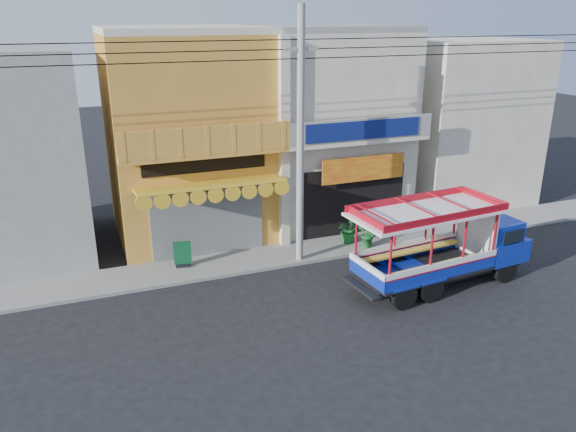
{
  "coord_description": "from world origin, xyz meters",
  "views": [
    {
      "loc": [
        -8.27,
        -14.28,
        8.68
      ],
      "look_at": [
        -1.77,
        2.5,
        2.18
      ],
      "focal_mm": 35.0,
      "sensor_mm": 36.0,
      "label": 1
    }
  ],
  "objects_px": {
    "green_sign": "(183,256)",
    "potted_plant_c": "(415,215)",
    "utility_pole": "(305,127)",
    "potted_plant_a": "(347,230)",
    "potted_plant_b": "(366,233)",
    "songthaew_truck": "(452,243)"
  },
  "relations": [
    {
      "from": "utility_pole",
      "to": "potted_plant_b",
      "type": "distance_m",
      "value": 5.11
    },
    {
      "from": "utility_pole",
      "to": "songthaew_truck",
      "type": "distance_m",
      "value": 6.35
    },
    {
      "from": "songthaew_truck",
      "to": "potted_plant_b",
      "type": "distance_m",
      "value": 3.82
    },
    {
      "from": "utility_pole",
      "to": "songthaew_truck",
      "type": "xyz_separation_m",
      "value": [
        4.02,
        -3.35,
        -3.59
      ]
    },
    {
      "from": "potted_plant_a",
      "to": "potted_plant_b",
      "type": "xyz_separation_m",
      "value": [
        0.44,
        -0.7,
        0.07
      ]
    },
    {
      "from": "potted_plant_c",
      "to": "utility_pole",
      "type": "bearing_deg",
      "value": -43.87
    },
    {
      "from": "green_sign",
      "to": "potted_plant_c",
      "type": "relative_size",
      "value": 0.84
    },
    {
      "from": "utility_pole",
      "to": "potted_plant_c",
      "type": "distance_m",
      "value": 7.24
    },
    {
      "from": "green_sign",
      "to": "potted_plant_a",
      "type": "bearing_deg",
      "value": -0.58
    },
    {
      "from": "utility_pole",
      "to": "green_sign",
      "type": "xyz_separation_m",
      "value": [
        -4.3,
        0.91,
        -4.51
      ]
    },
    {
      "from": "green_sign",
      "to": "potted_plant_c",
      "type": "height_order",
      "value": "potted_plant_c"
    },
    {
      "from": "green_sign",
      "to": "potted_plant_c",
      "type": "bearing_deg",
      "value": 1.97
    },
    {
      "from": "utility_pole",
      "to": "green_sign",
      "type": "distance_m",
      "value": 6.3
    },
    {
      "from": "potted_plant_b",
      "to": "utility_pole",
      "type": "bearing_deg",
      "value": 51.22
    },
    {
      "from": "songthaew_truck",
      "to": "green_sign",
      "type": "height_order",
      "value": "songthaew_truck"
    },
    {
      "from": "potted_plant_c",
      "to": "potted_plant_b",
      "type": "bearing_deg",
      "value": -35.97
    },
    {
      "from": "songthaew_truck",
      "to": "green_sign",
      "type": "relative_size",
      "value": 6.9
    },
    {
      "from": "potted_plant_a",
      "to": "potted_plant_b",
      "type": "distance_m",
      "value": 0.83
    },
    {
      "from": "songthaew_truck",
      "to": "utility_pole",
      "type": "bearing_deg",
      "value": 140.14
    },
    {
      "from": "songthaew_truck",
      "to": "green_sign",
      "type": "bearing_deg",
      "value": 152.83
    },
    {
      "from": "green_sign",
      "to": "potted_plant_b",
      "type": "xyz_separation_m",
      "value": [
        6.98,
        -0.76,
        0.17
      ]
    },
    {
      "from": "songthaew_truck",
      "to": "green_sign",
      "type": "distance_m",
      "value": 9.39
    }
  ]
}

